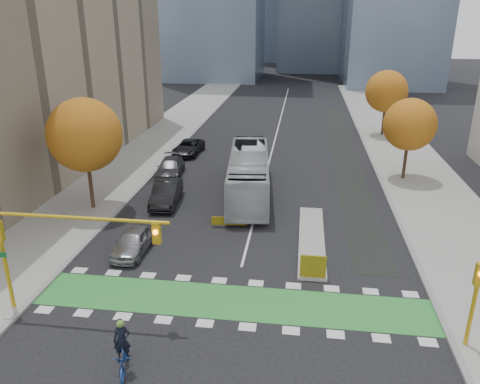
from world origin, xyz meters
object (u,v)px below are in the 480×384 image
(tree_east_far, at_px, (387,91))
(bus, at_px, (249,174))
(traffic_signal_east, at_px, (476,293))
(parked_car_c, at_px, (170,168))
(parked_car_a, at_px, (133,241))
(parked_car_b, at_px, (166,193))
(traffic_signal_west, at_px, (52,238))
(hazard_board, at_px, (313,266))
(tree_east_near, at_px, (410,125))
(cyclist, at_px, (123,354))
(tree_west, at_px, (85,135))
(parked_car_d, at_px, (188,147))

(tree_east_far, bearing_deg, bus, -121.87)
(traffic_signal_east, bearing_deg, parked_car_c, 132.37)
(parked_car_a, distance_m, parked_car_b, 7.85)
(bus, bearing_deg, traffic_signal_east, -61.47)
(traffic_signal_west, bearing_deg, traffic_signal_east, 0.01)
(hazard_board, xyz_separation_m, tree_east_near, (8.00, 17.80, 4.06))
(hazard_board, relative_size, parked_car_b, 0.27)
(tree_east_near, distance_m, tree_east_far, 16.01)
(cyclist, relative_size, parked_car_a, 0.56)
(traffic_signal_east, distance_m, cyclist, 14.60)
(tree_east_near, bearing_deg, hazard_board, -114.20)
(tree_east_near, bearing_deg, parked_car_b, -156.54)
(hazard_board, bearing_deg, traffic_signal_east, -35.92)
(tree_east_far, relative_size, traffic_signal_west, 0.90)
(tree_east_far, height_order, cyclist, tree_east_far)
(tree_west, distance_m, bus, 12.51)
(cyclist, bearing_deg, traffic_signal_east, -1.73)
(tree_east_near, distance_m, traffic_signal_east, 22.66)
(hazard_board, bearing_deg, tree_east_near, 65.80)
(hazard_board, distance_m, tree_east_far, 35.13)
(bus, relative_size, parked_car_a, 2.99)
(parked_car_d, bearing_deg, hazard_board, -58.64)
(bus, relative_size, parked_car_d, 2.47)
(traffic_signal_east, relative_size, bus, 0.32)
(traffic_signal_west, relative_size, bus, 0.66)
(tree_west, bearing_deg, hazard_board, -25.99)
(tree_west, height_order, parked_car_b, tree_west)
(hazard_board, height_order, cyclist, cyclist)
(cyclist, distance_m, parked_car_b, 17.96)
(cyclist, height_order, bus, bus)
(tree_west, height_order, parked_car_a, tree_west)
(hazard_board, height_order, traffic_signal_east, traffic_signal_east)
(tree_east_near, height_order, traffic_signal_west, tree_east_near)
(parked_car_b, bearing_deg, cyclist, -84.57)
(parked_car_a, xyz_separation_m, parked_car_c, (-1.76, 14.32, 0.03))
(hazard_board, bearing_deg, tree_east_far, 75.88)
(hazard_board, distance_m, parked_car_d, 26.22)
(tree_west, distance_m, traffic_signal_west, 13.25)
(parked_car_a, relative_size, parked_car_c, 0.82)
(tree_west, xyz_separation_m, traffic_signal_east, (22.50, -12.51, -2.88))
(bus, bearing_deg, tree_east_near, 17.89)
(parked_car_b, bearing_deg, traffic_signal_west, -99.34)
(tree_east_near, distance_m, parked_car_b, 21.01)
(parked_car_c, bearing_deg, tree_east_far, 34.47)
(traffic_signal_east, distance_m, parked_car_c, 28.19)
(hazard_board, distance_m, tree_west, 18.44)
(traffic_signal_east, bearing_deg, tree_east_far, 87.03)
(hazard_board, xyz_separation_m, parked_car_d, (-12.48, 23.06, -0.08))
(parked_car_a, height_order, parked_car_b, parked_car_b)
(tree_east_near, distance_m, cyclist, 30.46)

